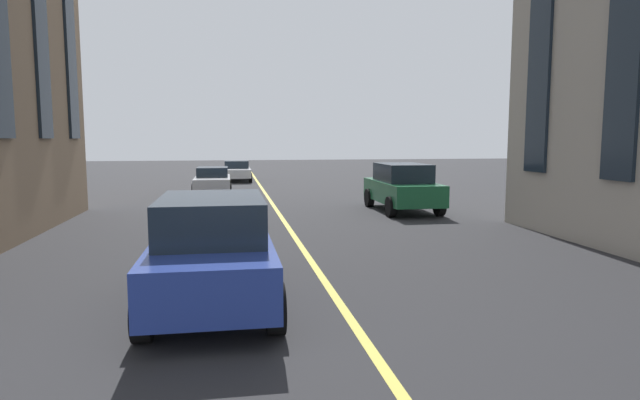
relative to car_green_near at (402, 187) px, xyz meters
The scene contains 5 objects.
lane_centre_line 8.82m from the car_green_near, 146.03° to the left, with size 80.00×0.16×0.01m.
car_green_near is the anchor object (origin of this frame).
car_silver_parked_b 11.33m from the car_green_near, 42.30° to the left, with size 4.40×1.95×1.37m.
car_silver_parked_a 17.73m from the car_green_near, 20.64° to the left, with size 4.40×1.95×1.37m.
car_blue_trailing 13.18m from the car_green_near, 147.61° to the left, with size 4.70×2.14×1.88m.
Camera 1 is at (6.96, 1.86, 2.85)m, focal length 30.14 mm.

